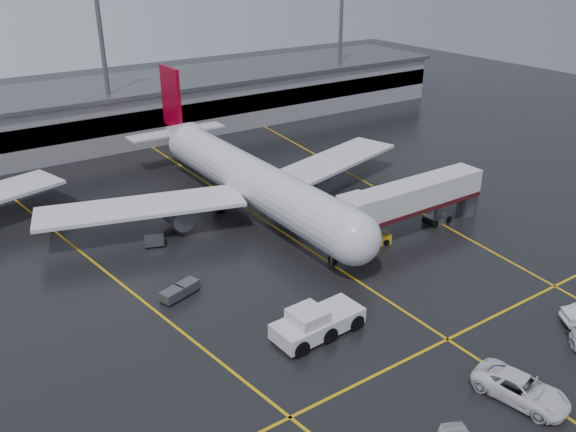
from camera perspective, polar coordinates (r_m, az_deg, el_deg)
ground at (r=64.69m, az=0.46°, el=-2.20°), size 220.00×220.00×0.00m
apron_line_centre at (r=64.69m, az=0.46°, el=-2.19°), size 0.25×90.00×0.02m
apron_line_stop at (r=50.82m, az=15.05°, el=-11.36°), size 60.00×0.25×0.02m
apron_line_left at (r=65.65m, az=-19.27°, el=-3.26°), size 9.99×69.35×0.02m
apron_line_right at (r=82.13m, az=6.82°, el=3.60°), size 7.57×69.64×0.02m
terminal at (r=103.90m, az=-15.02°, el=9.90°), size 122.00×19.00×8.60m
light_mast_mid at (r=94.83m, az=-17.31°, el=14.59°), size 3.00×1.20×25.45m
light_mast_right at (r=116.37m, az=5.08°, el=17.21°), size 3.00×1.20×25.45m
main_airliner at (r=70.51m, az=-4.04°, el=3.79°), size 48.80×45.60×14.10m
jet_bridge at (r=66.06m, az=11.98°, el=1.57°), size 19.90×3.40×6.05m
pushback_tractor at (r=49.10m, az=2.69°, el=-10.24°), size 7.99×3.73×2.80m
belt_loader at (r=64.14m, az=8.17°, el=-2.15°), size 3.92×2.66×2.29m
service_van_a at (r=46.11m, az=21.47°, el=-15.17°), size 4.30×7.09×1.84m
baggage_cart_a at (r=55.56m, az=-9.64°, el=-6.68°), size 2.32×1.90×1.12m
baggage_cart_b at (r=54.54m, az=-11.05°, el=-7.45°), size 2.31×1.86×1.12m
baggage_cart_c at (r=64.49m, az=-12.71°, el=-2.32°), size 2.33×1.93×1.12m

